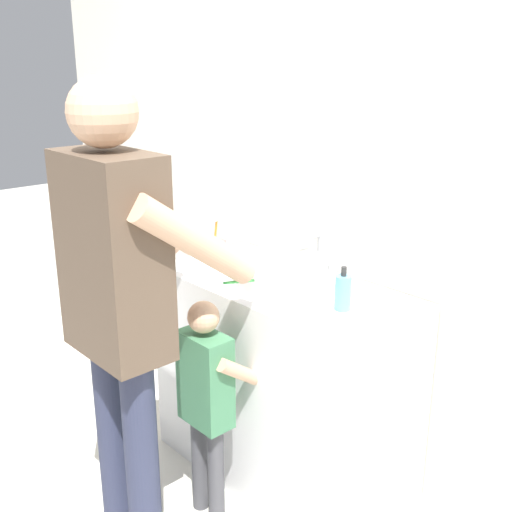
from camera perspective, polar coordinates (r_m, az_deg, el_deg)
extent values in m
plane|color=silver|center=(2.81, -2.44, -21.43)|extent=(14.00, 14.00, 0.00)
cube|color=silver|center=(2.64, 7.64, 8.43)|extent=(4.40, 0.08, 2.70)
cube|color=white|center=(2.72, 2.39, -11.41)|extent=(1.11, 0.54, 0.89)
cylinder|color=silver|center=(2.50, 2.21, -1.49)|extent=(0.38, 0.38, 0.11)
cylinder|color=#B1B1AD|center=(2.50, 2.21, -1.37)|extent=(0.31, 0.31, 0.09)
cylinder|color=#B7BABF|center=(2.66, 5.93, 0.39)|extent=(0.03, 0.03, 0.18)
cylinder|color=#B7BABF|center=(2.59, 5.09, 1.81)|extent=(0.02, 0.12, 0.02)
cylinder|color=#B7BABF|center=(2.72, 4.79, -0.59)|extent=(0.04, 0.04, 0.05)
cylinder|color=#B7BABF|center=(2.63, 7.01, -1.30)|extent=(0.04, 0.04, 0.05)
cylinder|color=#D86666|center=(2.80, -3.49, 0.46)|extent=(0.07, 0.07, 0.09)
cylinder|color=orange|center=(2.79, -3.78, 1.54)|extent=(0.02, 0.04, 0.17)
cube|color=white|center=(2.77, -3.82, 3.43)|extent=(0.01, 0.02, 0.02)
cylinder|color=#66B2D1|center=(2.28, 7.97, -3.37)|extent=(0.06, 0.06, 0.13)
cylinder|color=#2D2D2D|center=(2.25, 8.06, -1.41)|extent=(0.02, 0.02, 0.04)
cylinder|color=#47474C|center=(2.66, -5.19, -18.28)|extent=(0.06, 0.06, 0.43)
cylinder|color=#47474C|center=(2.59, -3.68, -19.35)|extent=(0.06, 0.06, 0.43)
cube|color=#427F56|center=(2.41, -4.68, -11.18)|extent=(0.21, 0.12, 0.37)
sphere|color=#D8A884|center=(2.29, -4.84, -5.60)|extent=(0.12, 0.12, 0.12)
cylinder|color=#D8A884|center=(2.53, -4.58, -8.87)|extent=(0.05, 0.26, 0.20)
cylinder|color=#D8A884|center=(2.36, -1.04, -10.78)|extent=(0.05, 0.26, 0.20)
cylinder|color=#2D334C|center=(2.52, -12.93, -15.80)|extent=(0.12, 0.12, 0.80)
cylinder|color=#2D334C|center=(2.38, -10.41, -17.93)|extent=(0.12, 0.12, 0.80)
cube|color=brown|center=(2.12, -12.97, -0.01)|extent=(0.40, 0.23, 0.69)
sphere|color=#D8A884|center=(2.03, -13.90, 12.69)|extent=(0.23, 0.23, 0.23)
cylinder|color=#D8A884|center=(2.37, -11.89, 3.49)|extent=(0.10, 0.48, 0.38)
cylinder|color=#D8A884|center=(2.02, -5.52, 1.28)|extent=(0.10, 0.48, 0.38)
cylinder|color=green|center=(2.18, -1.56, -2.37)|extent=(0.01, 0.14, 0.03)
cube|color=white|center=(2.23, -0.10, -1.64)|extent=(0.01, 0.02, 0.02)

